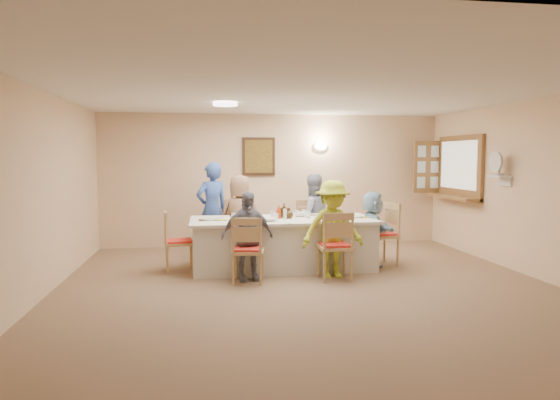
{
  "coord_description": "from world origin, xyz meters",
  "views": [
    {
      "loc": [
        -1.31,
        -5.96,
        1.7
      ],
      "look_at": [
        -0.2,
        1.4,
        1.05
      ],
      "focal_mm": 32.0,
      "sensor_mm": 36.0,
      "label": 1
    }
  ],
  "objects": [
    {
      "name": "drinking_glass",
      "position": [
        -0.3,
        1.5,
        0.82
      ],
      "size": [
        0.07,
        0.07,
        0.11
      ],
      "primitive_type": "cylinder",
      "color": "silver",
      "rests_on": "dining_table"
    },
    {
      "name": "diner_back_left",
      "position": [
        -0.75,
        2.13,
        0.7
      ],
      "size": [
        0.69,
        0.46,
        1.41
      ],
      "primitive_type": "imported",
      "rotation": [
        0.0,
        0.0,
        3.14
      ],
      "color": "#835F46",
      "rests_on": "ground"
    },
    {
      "name": "room_walls",
      "position": [
        0.0,
        0.0,
        1.51
      ],
      "size": [
        7.0,
        7.0,
        7.0
      ],
      "color": "beige",
      "rests_on": "ground"
    },
    {
      "name": "condiment_malt",
      "position": [
        -0.05,
        1.46,
        0.84
      ],
      "size": [
        0.2,
        0.2,
        0.16
      ],
      "primitive_type": "imported",
      "rotation": [
        0.0,
        0.0,
        0.28
      ],
      "color": "#3A260F",
      "rests_on": "dining_table"
    },
    {
      "name": "napkin_le",
      "position": [
        -1.07,
        1.4,
        0.77
      ],
      "size": [
        0.15,
        0.15,
        0.01
      ],
      "primitive_type": "cube",
      "color": "yellow",
      "rests_on": "dining_table"
    },
    {
      "name": "diner_front_left",
      "position": [
        -0.75,
        0.77,
        0.62
      ],
      "size": [
        0.84,
        0.57,
        1.24
      ],
      "primitive_type": "imported",
      "rotation": [
        0.0,
        0.0,
        0.19
      ],
      "color": "gray",
      "rests_on": "ground"
    },
    {
      "name": "bowl_b",
      "position": [
        0.17,
        1.68,
        0.79
      ],
      "size": [
        0.26,
        0.26,
        0.07
      ],
      "primitive_type": "imported",
      "rotation": [
        0.0,
        0.0,
        -0.11
      ],
      "color": "white",
      "rests_on": "dining_table"
    },
    {
      "name": "chair_left_end",
      "position": [
        -1.7,
        1.45,
        0.45
      ],
      "size": [
        0.48,
        0.48,
        0.91
      ],
      "primitive_type": null,
      "rotation": [
        0.0,
        0.0,
        1.67
      ],
      "color": "tan",
      "rests_on": "ground"
    },
    {
      "name": "napkin_br",
      "position": [
        0.63,
        1.82,
        0.77
      ],
      "size": [
        0.14,
        0.14,
        0.01
      ],
      "primitive_type": "cube",
      "color": "yellow",
      "rests_on": "dining_table"
    },
    {
      "name": "plate_re",
      "position": [
        0.97,
        1.45,
        0.77
      ],
      "size": [
        0.25,
        0.25,
        0.02
      ],
      "primitive_type": "cylinder",
      "color": "white",
      "rests_on": "dining_table"
    },
    {
      "name": "ground",
      "position": [
        0.0,
        0.0,
        0.0
      ],
      "size": [
        7.0,
        7.0,
        0.0
      ],
      "primitive_type": "plane",
      "color": "#826B54"
    },
    {
      "name": "placemat_re",
      "position": [
        0.97,
        1.45,
        0.76
      ],
      "size": [
        0.33,
        0.25,
        0.01
      ],
      "primitive_type": "cube",
      "color": "#472B19",
      "rests_on": "dining_table"
    },
    {
      "name": "diner_back_right",
      "position": [
        0.45,
        2.13,
        0.71
      ],
      "size": [
        0.86,
        0.75,
        1.41
      ],
      "primitive_type": "imported",
      "rotation": [
        0.0,
        0.0,
        3.3
      ],
      "color": "gray",
      "rests_on": "ground"
    },
    {
      "name": "shutter_door",
      "position": [
        2.95,
        3.16,
        1.5
      ],
      "size": [
        0.55,
        0.04,
        1.0
      ],
      "primitive_type": "cube",
      "color": "olive",
      "rests_on": "room_walls"
    },
    {
      "name": "serving_hatch",
      "position": [
        3.21,
        2.4,
        1.5
      ],
      "size": [
        0.06,
        1.5,
        1.15
      ],
      "primitive_type": "cube",
      "color": "olive",
      "rests_on": "room_walls"
    },
    {
      "name": "plate_bl",
      "position": [
        -0.75,
        1.87,
        0.77
      ],
      "size": [
        0.25,
        0.25,
        0.02
      ],
      "primitive_type": "cylinder",
      "color": "white",
      "rests_on": "dining_table"
    },
    {
      "name": "desk_fan",
      "position": [
        3.1,
        1.05,
        1.55
      ],
      "size": [
        0.3,
        0.3,
        0.28
      ],
      "primitive_type": null,
      "color": "#A5A5A8",
      "rests_on": "fan_shelf"
    },
    {
      "name": "wall_sconce",
      "position": [
        0.9,
        3.44,
        1.9
      ],
      "size": [
        0.26,
        0.09,
        0.18
      ],
      "primitive_type": "ellipsoid",
      "color": "white",
      "rests_on": "room_walls"
    },
    {
      "name": "placemat_fl",
      "position": [
        -0.75,
        1.03,
        0.76
      ],
      "size": [
        0.37,
        0.27,
        0.01
      ],
      "primitive_type": "cube",
      "color": "#472B19",
      "rests_on": "dining_table"
    },
    {
      "name": "napkin_fr",
      "position": [
        0.63,
        0.98,
        0.77
      ],
      "size": [
        0.14,
        0.14,
        0.01
      ],
      "primitive_type": "cube",
      "color": "yellow",
      "rests_on": "dining_table"
    },
    {
      "name": "teacup_a",
      "position": [
        -0.91,
        1.1,
        0.8
      ],
      "size": [
        0.18,
        0.18,
        0.08
      ],
      "primitive_type": "imported",
      "rotation": [
        0.0,
        0.0,
        0.41
      ],
      "color": "white",
      "rests_on": "dining_table"
    },
    {
      "name": "diner_right_end",
      "position": [
        1.27,
        1.45,
        0.58
      ],
      "size": [
        1.1,
        0.41,
        1.16
      ],
      "primitive_type": "imported",
      "rotation": [
        0.0,
        0.0,
        1.54
      ],
      "color": "#96BFDC",
      "rests_on": "ground"
    },
    {
      "name": "napkin_bl",
      "position": [
        -0.57,
        1.82,
        0.77
      ],
      "size": [
        0.14,
        0.14,
        0.01
      ],
      "primitive_type": "cube",
      "color": "yellow",
      "rests_on": "dining_table"
    },
    {
      "name": "condiment_ketchup",
      "position": [
        -0.2,
        1.51,
        0.86
      ],
      "size": [
        0.1,
        0.1,
        0.21
      ],
      "primitive_type": "imported",
      "rotation": [
        0.0,
        0.0,
        0.14
      ],
      "color": "#BA3B10",
      "rests_on": "dining_table"
    },
    {
      "name": "placemat_fr",
      "position": [
        0.45,
        1.03,
        0.76
      ],
      "size": [
        0.37,
        0.28,
        0.01
      ],
      "primitive_type": "cube",
      "color": "#472B19",
      "rests_on": "dining_table"
    },
    {
      "name": "teacup_b",
      "position": [
        0.29,
        2.0,
        0.8
      ],
      "size": [
        0.14,
        0.14,
        0.08
      ],
      "primitive_type": "imported",
      "rotation": [
        0.0,
        0.0,
        0.36
      ],
      "color": "white",
      "rests_on": "dining_table"
    },
    {
      "name": "napkin_re",
      "position": [
        1.15,
        1.4,
        0.77
      ],
      "size": [
        0.14,
        0.14,
        0.01
      ],
      "primitive_type": "cube",
      "color": "yellow",
      "rests_on": "dining_table"
    },
    {
      "name": "ceiling_light",
      "position": [
        -1.0,
        1.5,
        2.47
      ],
      "size": [
        0.36,
        0.36,
        0.05
      ],
      "primitive_type": "cylinder",
      "color": "white",
      "rests_on": "room_walls"
    },
    {
      "name": "chair_back_right",
      "position": [
        0.45,
        2.25,
        0.48
      ],
      "size": [
        0.46,
        0.46,
        0.96
      ],
      "primitive_type": null,
      "rotation": [
        0.0,
        0.0,
        0.01
      ],
      "color": "tan",
      "rests_on": "ground"
    },
    {
      "name": "plate_le",
      "position": [
        -1.25,
        1.45,
        0.77
      ],
      "size": [
        0.24,
        0.24,
        0.02
      ],
      "primitive_type": "cylinder",
      "color": "white",
      "rests_on": "dining_table"
    },
    {
      "name": "plate_fl",
      "position": [
        -0.75,
        1.03,
        0.77
      ],
      "size": [
        0.22,
        0.22,
        0.01
      ],
      "primitive_type": "cylinder",
      "color": "white",
      "rests_on": "dining_table"
    },
    {
      "name": "caregiver",
      "position": [
        -1.2,
        2.6,
        0.8
      ],
      "size": [
        0.9,
        0.86,
        1.6
      ],
      "primitive_type": "imported",
      "rotation": [
        0.0,
        0.0,
        3.62
      ],
      "color": "#3659AE",
      "rests_on": "ground"
    },
    {
      "name": "plate_br",
      "position": [
        0.45,
        1.87,
        0.77
      ],
      "size": [
        0.23,
        0.23,
        0.01
      ],
      "primitive_type": "cylinder",
      "color": "white",
      "rests_on": "dining_table"
    },
    {
      "name": "dining_table",
      "position": [
        -0.15,
        1.45,
        0.38
      ],
      "size": [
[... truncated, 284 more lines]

